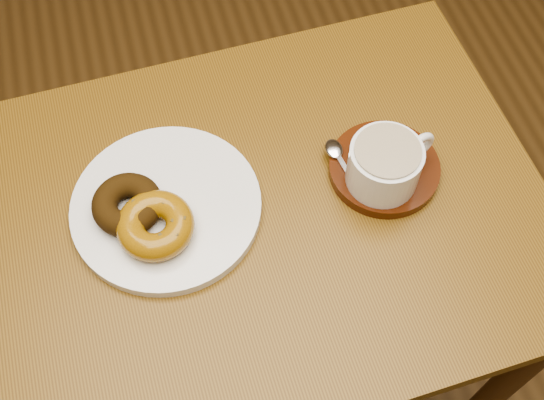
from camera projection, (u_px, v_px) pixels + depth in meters
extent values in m
cube|color=brown|center=(258.00, 216.00, 0.95)|extent=(0.82, 0.63, 0.03)
cylinder|color=#432913|center=(499.00, 388.00, 1.20)|extent=(0.04, 0.04, 0.72)
cylinder|color=#432913|center=(49.00, 246.00, 1.34)|extent=(0.04, 0.04, 0.72)
cylinder|color=#432913|center=(387.00, 156.00, 1.45)|extent=(0.04, 0.04, 0.72)
cylinder|color=white|center=(166.00, 207.00, 0.93)|extent=(0.29, 0.29, 0.02)
torus|color=#311E09|center=(127.00, 204.00, 0.90)|extent=(0.10, 0.10, 0.03)
torus|color=#966610|center=(155.00, 225.00, 0.88)|extent=(0.13, 0.13, 0.04)
cube|color=#493A18|center=(178.00, 214.00, 0.87)|extent=(0.01, 0.00, 0.00)
cube|color=#493A18|center=(175.00, 206.00, 0.88)|extent=(0.01, 0.01, 0.00)
cube|color=#493A18|center=(168.00, 200.00, 0.88)|extent=(0.01, 0.01, 0.00)
cube|color=#493A18|center=(159.00, 198.00, 0.89)|extent=(0.01, 0.01, 0.00)
cube|color=#493A18|center=(149.00, 198.00, 0.89)|extent=(0.00, 0.01, 0.00)
cube|color=#493A18|center=(140.00, 202.00, 0.88)|extent=(0.01, 0.01, 0.00)
cube|color=#493A18|center=(133.00, 209.00, 0.88)|extent=(0.01, 0.01, 0.00)
cube|color=#493A18|center=(129.00, 217.00, 0.87)|extent=(0.01, 0.01, 0.00)
cube|color=#493A18|center=(128.00, 225.00, 0.87)|extent=(0.01, 0.00, 0.00)
cube|color=#493A18|center=(132.00, 233.00, 0.86)|extent=(0.01, 0.01, 0.00)
cube|color=#493A18|center=(139.00, 239.00, 0.86)|extent=(0.01, 0.01, 0.00)
cube|color=#493A18|center=(148.00, 242.00, 0.85)|extent=(0.01, 0.01, 0.00)
cube|color=#493A18|center=(158.00, 241.00, 0.85)|extent=(0.00, 0.01, 0.00)
cube|color=#493A18|center=(167.00, 237.00, 0.86)|extent=(0.01, 0.01, 0.00)
cube|color=#493A18|center=(175.00, 231.00, 0.86)|extent=(0.01, 0.01, 0.00)
cube|color=#493A18|center=(178.00, 222.00, 0.87)|extent=(0.01, 0.01, 0.00)
cylinder|color=#3E1808|center=(384.00, 168.00, 0.96)|extent=(0.17, 0.17, 0.02)
cylinder|color=white|center=(384.00, 165.00, 0.91)|extent=(0.10, 0.10, 0.07)
cylinder|color=brown|center=(388.00, 151.00, 0.88)|extent=(0.09, 0.09, 0.00)
torus|color=white|center=(419.00, 146.00, 0.93)|extent=(0.05, 0.02, 0.05)
ellipsoid|color=silver|center=(334.00, 149.00, 0.96)|extent=(0.02, 0.03, 0.01)
cube|color=silver|center=(350.00, 176.00, 0.94)|extent=(0.02, 0.09, 0.00)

